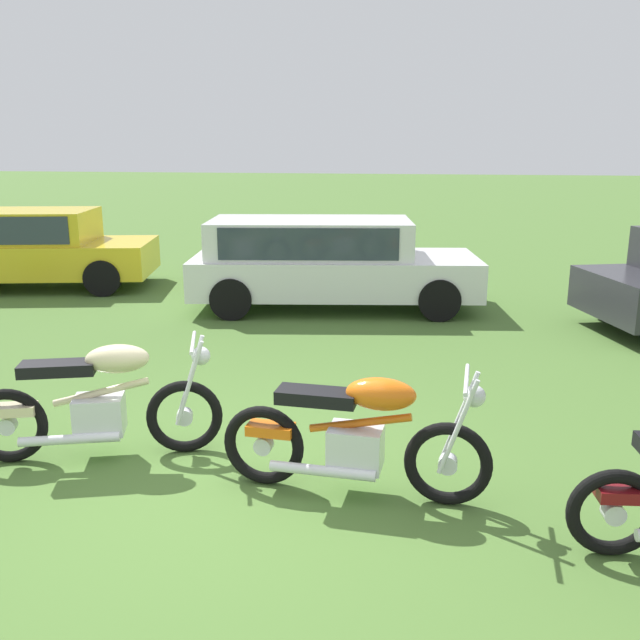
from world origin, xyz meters
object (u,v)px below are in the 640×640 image
object	(u,v)px
car_white	(323,256)
car_yellow	(37,245)
motorcycle_cream	(99,402)
motorcycle_orange	(356,435)

from	to	relation	value
car_white	car_yellow	bearing A→B (deg)	164.19
car_yellow	car_white	size ratio (longest dim) A/B	0.91
motorcycle_cream	car_yellow	distance (m)	7.96
motorcycle_orange	car_yellow	size ratio (longest dim) A/B	0.48
motorcycle_cream	car_white	size ratio (longest dim) A/B	0.42
motorcycle_cream	car_yellow	world-z (taller)	car_yellow
motorcycle_orange	car_yellow	bearing A→B (deg)	138.15
motorcycle_cream	car_white	distance (m)	5.90
car_yellow	car_white	world-z (taller)	same
car_yellow	car_white	distance (m)	5.52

